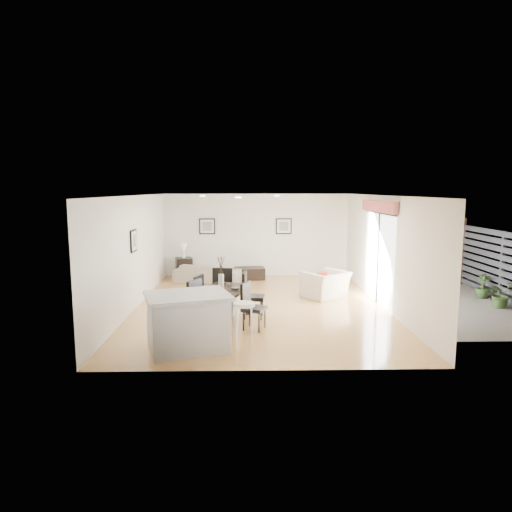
{
  "coord_description": "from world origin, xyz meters",
  "views": [
    {
      "loc": [
        -0.33,
        -10.88,
        2.84
      ],
      "look_at": [
        -0.09,
        0.4,
        1.19
      ],
      "focal_mm": 32.0,
      "sensor_mm": 36.0,
      "label": 1
    }
  ],
  "objects_px": {
    "dining_chair_enear": "(250,303)",
    "armchair": "(325,284)",
    "dining_chair_foot": "(223,286)",
    "dining_table": "(221,294)",
    "dining_chair_wfar": "(195,294)",
    "dining_chair_wnear": "(190,302)",
    "sofa": "(207,273)",
    "bar_stool": "(244,309)",
    "dining_chair_head": "(220,314)",
    "side_table": "(184,268)",
    "dining_chair_efar": "(250,292)",
    "kitchen_island": "(188,321)",
    "coffee_table": "(250,273)"
  },
  "relations": [
    {
      "from": "armchair",
      "to": "dining_chair_efar",
      "type": "height_order",
      "value": "dining_chair_efar"
    },
    {
      "from": "dining_chair_wnear",
      "to": "coffee_table",
      "type": "xyz_separation_m",
      "value": [
        1.25,
        5.31,
        -0.4
      ]
    },
    {
      "from": "sofa",
      "to": "dining_chair_enear",
      "type": "relative_size",
      "value": 2.07
    },
    {
      "from": "dining_table",
      "to": "dining_chair_wfar",
      "type": "bearing_deg",
      "value": 162.67
    },
    {
      "from": "dining_chair_enear",
      "to": "bar_stool",
      "type": "relative_size",
      "value": 1.14
    },
    {
      "from": "dining_chair_enear",
      "to": "dining_table",
      "type": "bearing_deg",
      "value": 79.89
    },
    {
      "from": "dining_chair_wfar",
      "to": "dining_chair_foot",
      "type": "bearing_deg",
      "value": 156.12
    },
    {
      "from": "dining_chair_wfar",
      "to": "dining_chair_head",
      "type": "height_order",
      "value": "dining_chair_wfar"
    },
    {
      "from": "dining_chair_efar",
      "to": "coffee_table",
      "type": "distance_m",
      "value": 4.41
    },
    {
      "from": "dining_table",
      "to": "bar_stool",
      "type": "xyz_separation_m",
      "value": [
        0.49,
        -1.58,
        0.08
      ]
    },
    {
      "from": "dining_chair_enear",
      "to": "sofa",
      "type": "bearing_deg",
      "value": 38.06
    },
    {
      "from": "sofa",
      "to": "bar_stool",
      "type": "relative_size",
      "value": 2.35
    },
    {
      "from": "dining_chair_wfar",
      "to": "dining_chair_head",
      "type": "relative_size",
      "value": 1.08
    },
    {
      "from": "coffee_table",
      "to": "bar_stool",
      "type": "relative_size",
      "value": 1.11
    },
    {
      "from": "dining_chair_head",
      "to": "kitchen_island",
      "type": "relative_size",
      "value": 0.53
    },
    {
      "from": "side_table",
      "to": "armchair",
      "type": "bearing_deg",
      "value": -33.93
    },
    {
      "from": "sofa",
      "to": "dining_chair_wnear",
      "type": "relative_size",
      "value": 1.89
    },
    {
      "from": "dining_chair_efar",
      "to": "side_table",
      "type": "xyz_separation_m",
      "value": [
        -2.08,
        4.62,
        -0.24
      ]
    },
    {
      "from": "dining_table",
      "to": "dining_chair_wnear",
      "type": "bearing_deg",
      "value": -126.03
    },
    {
      "from": "dining_chair_enear",
      "to": "armchair",
      "type": "bearing_deg",
      "value": -13.61
    },
    {
      "from": "dining_chair_enear",
      "to": "side_table",
      "type": "xyz_separation_m",
      "value": [
        -2.09,
        5.46,
        -0.21
      ]
    },
    {
      "from": "armchair",
      "to": "dining_chair_efar",
      "type": "distance_m",
      "value": 2.76
    },
    {
      "from": "dining_chair_enear",
      "to": "dining_chair_foot",
      "type": "relative_size",
      "value": 0.93
    },
    {
      "from": "dining_chair_foot",
      "to": "kitchen_island",
      "type": "bearing_deg",
      "value": 85.4
    },
    {
      "from": "dining_chair_wnear",
      "to": "side_table",
      "type": "distance_m",
      "value": 5.61
    },
    {
      "from": "side_table",
      "to": "dining_chair_enear",
      "type": "bearing_deg",
      "value": -69.08
    },
    {
      "from": "dining_chair_wnear",
      "to": "dining_chair_head",
      "type": "xyz_separation_m",
      "value": [
        0.65,
        -0.61,
        -0.09
      ]
    },
    {
      "from": "dining_table",
      "to": "dining_chair_wnear",
      "type": "relative_size",
      "value": 1.8
    },
    {
      "from": "dining_chair_head",
      "to": "bar_stool",
      "type": "height_order",
      "value": "dining_chair_head"
    },
    {
      "from": "dining_chair_enear",
      "to": "dining_chair_head",
      "type": "bearing_deg",
      "value": 162.71
    },
    {
      "from": "dining_chair_wnear",
      "to": "dining_chair_foot",
      "type": "distance_m",
      "value": 1.65
    },
    {
      "from": "dining_chair_head",
      "to": "dining_chair_foot",
      "type": "distance_m",
      "value": 2.15
    },
    {
      "from": "dining_chair_wfar",
      "to": "dining_chair_enear",
      "type": "bearing_deg",
      "value": 75.32
    },
    {
      "from": "armchair",
      "to": "kitchen_island",
      "type": "height_order",
      "value": "kitchen_island"
    },
    {
      "from": "dining_chair_foot",
      "to": "dining_chair_efar",
      "type": "bearing_deg",
      "value": 140.77
    },
    {
      "from": "side_table",
      "to": "dining_chair_foot",
      "type": "bearing_deg",
      "value": -69.9
    },
    {
      "from": "dining_chair_wfar",
      "to": "dining_chair_foot",
      "type": "height_order",
      "value": "dining_chair_foot"
    },
    {
      "from": "armchair",
      "to": "side_table",
      "type": "bearing_deg",
      "value": -70.28
    },
    {
      "from": "sofa",
      "to": "armchair",
      "type": "xyz_separation_m",
      "value": [
        3.28,
        -2.01,
        0.06
      ]
    },
    {
      "from": "dining_chair_wfar",
      "to": "kitchen_island",
      "type": "height_order",
      "value": "kitchen_island"
    },
    {
      "from": "dining_table",
      "to": "dining_chair_enear",
      "type": "distance_m",
      "value": 0.74
    },
    {
      "from": "dining_chair_efar",
      "to": "kitchen_island",
      "type": "relative_size",
      "value": 0.6
    },
    {
      "from": "dining_chair_wfar",
      "to": "dining_chair_foot",
      "type": "distance_m",
      "value": 0.89
    },
    {
      "from": "dining_chair_wnear",
      "to": "dining_chair_enear",
      "type": "distance_m",
      "value": 1.23
    },
    {
      "from": "armchair",
      "to": "dining_chair_wfar",
      "type": "xyz_separation_m",
      "value": [
        -3.23,
        -1.9,
        0.19
      ]
    },
    {
      "from": "dining_chair_head",
      "to": "coffee_table",
      "type": "height_order",
      "value": "dining_chair_head"
    },
    {
      "from": "side_table",
      "to": "bar_stool",
      "type": "distance_m",
      "value": 6.94
    },
    {
      "from": "coffee_table",
      "to": "side_table",
      "type": "height_order",
      "value": "side_table"
    },
    {
      "from": "sofa",
      "to": "coffee_table",
      "type": "distance_m",
      "value": 1.4
    },
    {
      "from": "dining_chair_efar",
      "to": "dining_chair_wnear",
      "type": "bearing_deg",
      "value": 133.57
    }
  ]
}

